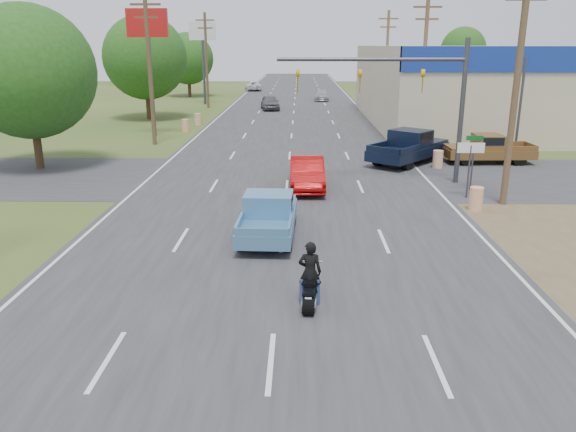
{
  "coord_description": "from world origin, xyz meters",
  "views": [
    {
      "loc": [
        0.59,
        -10.76,
        6.65
      ],
      "look_at": [
        0.24,
        6.77,
        1.3
      ],
      "focal_mm": 35.0,
      "sensor_mm": 36.0,
      "label": 1
    }
  ],
  "objects_px": {
    "distant_car_grey": "(270,103)",
    "distant_car_white": "(253,86)",
    "distant_car_silver": "(322,95)",
    "blue_pickup": "(269,214)",
    "motorcycle": "(310,290)",
    "brown_pickup": "(487,149)",
    "red_convertible": "(307,173)",
    "navy_pickup": "(410,146)",
    "rider": "(310,276)"
  },
  "relations": [
    {
      "from": "distant_car_silver",
      "to": "navy_pickup",
      "type": "bearing_deg",
      "value": -82.12
    },
    {
      "from": "red_convertible",
      "to": "rider",
      "type": "relative_size",
      "value": 2.72
    },
    {
      "from": "brown_pickup",
      "to": "distant_car_grey",
      "type": "xyz_separation_m",
      "value": [
        -14.16,
        28.21,
        -0.08
      ]
    },
    {
      "from": "blue_pickup",
      "to": "distant_car_silver",
      "type": "relative_size",
      "value": 1.09
    },
    {
      "from": "red_convertible",
      "to": "distant_car_grey",
      "type": "xyz_separation_m",
      "value": [
        -3.54,
        34.62,
        0.01
      ]
    },
    {
      "from": "red_convertible",
      "to": "distant_car_white",
      "type": "height_order",
      "value": "red_convertible"
    },
    {
      "from": "navy_pickup",
      "to": "distant_car_grey",
      "type": "relative_size",
      "value": 1.33
    },
    {
      "from": "blue_pickup",
      "to": "distant_car_grey",
      "type": "relative_size",
      "value": 1.09
    },
    {
      "from": "distant_car_grey",
      "to": "rider",
      "type": "bearing_deg",
      "value": -93.99
    },
    {
      "from": "motorcycle",
      "to": "rider",
      "type": "relative_size",
      "value": 1.18
    },
    {
      "from": "red_convertible",
      "to": "rider",
      "type": "bearing_deg",
      "value": -91.45
    },
    {
      "from": "motorcycle",
      "to": "navy_pickup",
      "type": "height_order",
      "value": "navy_pickup"
    },
    {
      "from": "blue_pickup",
      "to": "brown_pickup",
      "type": "relative_size",
      "value": 0.96
    },
    {
      "from": "distant_car_grey",
      "to": "distant_car_white",
      "type": "distance_m",
      "value": 26.87
    },
    {
      "from": "red_convertible",
      "to": "distant_car_silver",
      "type": "bearing_deg",
      "value": 85.86
    },
    {
      "from": "red_convertible",
      "to": "rider",
      "type": "xyz_separation_m",
      "value": [
        -0.08,
        -12.7,
        0.09
      ]
    },
    {
      "from": "motorcycle",
      "to": "navy_pickup",
      "type": "distance_m",
      "value": 20.09
    },
    {
      "from": "blue_pickup",
      "to": "distant_car_grey",
      "type": "distance_m",
      "value": 41.68
    },
    {
      "from": "navy_pickup",
      "to": "distant_car_grey",
      "type": "distance_m",
      "value": 29.85
    },
    {
      "from": "rider",
      "to": "distant_car_white",
      "type": "relative_size",
      "value": 0.35
    },
    {
      "from": "distant_car_white",
      "to": "distant_car_silver",
      "type": "bearing_deg",
      "value": 113.57
    },
    {
      "from": "rider",
      "to": "navy_pickup",
      "type": "xyz_separation_m",
      "value": [
        6.2,
        19.07,
        0.14
      ]
    },
    {
      "from": "distant_car_white",
      "to": "rider",
      "type": "bearing_deg",
      "value": 87.37
    },
    {
      "from": "motorcycle",
      "to": "distant_car_white",
      "type": "xyz_separation_m",
      "value": [
        -7.39,
        73.93,
        0.23
      ]
    },
    {
      "from": "rider",
      "to": "navy_pickup",
      "type": "height_order",
      "value": "navy_pickup"
    },
    {
      "from": "motorcycle",
      "to": "distant_car_grey",
      "type": "distance_m",
      "value": 47.48
    },
    {
      "from": "brown_pickup",
      "to": "blue_pickup",
      "type": "bearing_deg",
      "value": 135.98
    },
    {
      "from": "distant_car_silver",
      "to": "red_convertible",
      "type": "bearing_deg",
      "value": -90.6
    },
    {
      "from": "motorcycle",
      "to": "brown_pickup",
      "type": "xyz_separation_m",
      "value": [
        10.7,
        19.15,
        0.4
      ]
    },
    {
      "from": "rider",
      "to": "blue_pickup",
      "type": "bearing_deg",
      "value": -72.44
    },
    {
      "from": "motorcycle",
      "to": "distant_car_grey",
      "type": "bearing_deg",
      "value": 97.99
    },
    {
      "from": "distant_car_silver",
      "to": "distant_car_grey",
      "type": "bearing_deg",
      "value": -116.61
    },
    {
      "from": "motorcycle",
      "to": "brown_pickup",
      "type": "bearing_deg",
      "value": 64.61
    },
    {
      "from": "rider",
      "to": "distant_car_grey",
      "type": "bearing_deg",
      "value": -82.0
    },
    {
      "from": "motorcycle",
      "to": "rider",
      "type": "bearing_deg",
      "value": 90.0
    },
    {
      "from": "navy_pickup",
      "to": "distant_car_grey",
      "type": "height_order",
      "value": "navy_pickup"
    },
    {
      "from": "distant_car_grey",
      "to": "distant_car_silver",
      "type": "relative_size",
      "value": 0.99
    },
    {
      "from": "navy_pickup",
      "to": "rider",
      "type": "bearing_deg",
      "value": -67.86
    },
    {
      "from": "rider",
      "to": "distant_car_grey",
      "type": "xyz_separation_m",
      "value": [
        -3.47,
        47.31,
        -0.08
      ]
    },
    {
      "from": "distant_car_white",
      "to": "motorcycle",
      "type": "bearing_deg",
      "value": 87.36
    },
    {
      "from": "red_convertible",
      "to": "rider",
      "type": "distance_m",
      "value": 12.7
    },
    {
      "from": "distant_car_grey",
      "to": "distant_car_silver",
      "type": "xyz_separation_m",
      "value": [
        5.95,
        10.72,
        -0.11
      ]
    },
    {
      "from": "red_convertible",
      "to": "navy_pickup",
      "type": "bearing_deg",
      "value": 45.05
    },
    {
      "from": "red_convertible",
      "to": "distant_car_grey",
      "type": "bearing_deg",
      "value": 94.74
    },
    {
      "from": "red_convertible",
      "to": "distant_car_silver",
      "type": "relative_size",
      "value": 1.02
    },
    {
      "from": "red_convertible",
      "to": "brown_pickup",
      "type": "xyz_separation_m",
      "value": [
        10.62,
        6.41,
        0.09
      ]
    },
    {
      "from": "distant_car_silver",
      "to": "blue_pickup",
      "type": "bearing_deg",
      "value": -91.8
    },
    {
      "from": "rider",
      "to": "brown_pickup",
      "type": "bearing_deg",
      "value": -115.44
    },
    {
      "from": "rider",
      "to": "distant_car_silver",
      "type": "relative_size",
      "value": 0.38
    },
    {
      "from": "red_convertible",
      "to": "blue_pickup",
      "type": "bearing_deg",
      "value": -102.93
    }
  ]
}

